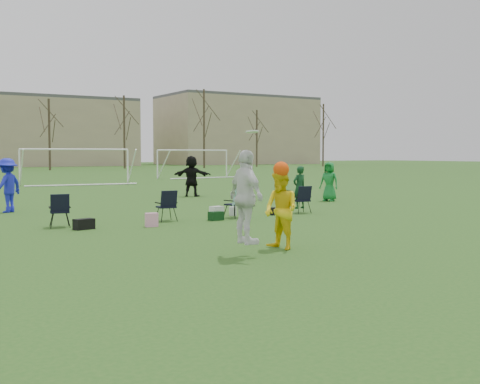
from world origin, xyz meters
TOP-DOWN VIEW (x-y plane):
  - ground at (0.00, 0.00)m, footprint 260.00×260.00m
  - fielder_blue at (-3.64, 13.67)m, footprint 1.43×1.36m
  - fielder_green_far at (9.58, 11.73)m, footprint 0.88×1.01m
  - fielder_black at (5.63, 17.49)m, footprint 1.79×1.68m
  - center_contest at (-0.60, 1.51)m, footprint 1.83×1.52m
  - sideline_setup at (1.81, 8.10)m, footprint 9.13×2.07m
  - goal_mid at (4.00, 32.00)m, footprint 7.40×0.63m
  - goal_right at (16.00, 38.00)m, footprint 7.35×1.14m

SIDE VIEW (x-z plane):
  - ground at x=0.00m, z-range 0.00..0.00m
  - sideline_setup at x=1.81m, z-range -0.32..1.35m
  - fielder_green_far at x=9.58m, z-range 0.00..1.74m
  - fielder_blue at x=-3.64m, z-range 0.00..1.95m
  - fielder_black at x=5.63m, z-range 0.00..2.01m
  - center_contest at x=-0.60m, z-range -0.22..2.37m
  - goal_mid at x=4.00m, z-range 0.69..3.15m
  - goal_right at x=16.00m, z-range 0.69..3.15m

